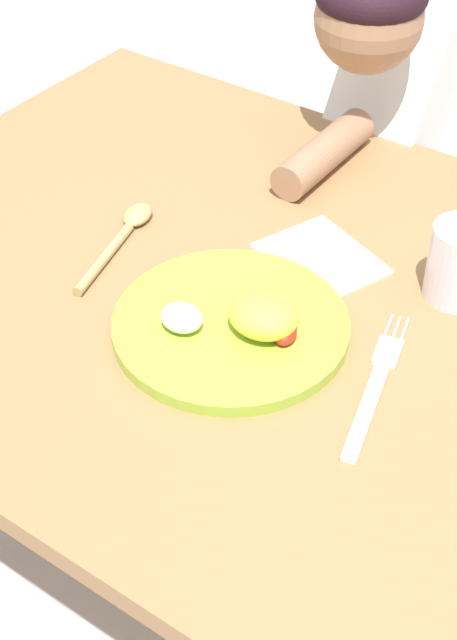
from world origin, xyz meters
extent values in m
plane|color=beige|center=(0.00, 0.00, 0.00)|extent=(8.00, 8.00, 0.00)
cube|color=#966B42|center=(0.00, 0.00, 0.66)|extent=(1.29, 0.84, 0.03)
cube|color=olive|center=(-0.54, 0.31, 0.32)|extent=(0.07, 0.07, 0.64)
cylinder|color=#94BC38|center=(-0.06, -0.08, 0.68)|extent=(0.27, 0.27, 0.02)
ellipsoid|color=yellow|center=(-0.02, -0.07, 0.71)|extent=(0.08, 0.07, 0.04)
ellipsoid|color=red|center=(0.01, -0.08, 0.70)|extent=(0.03, 0.03, 0.02)
ellipsoid|color=red|center=(-0.01, -0.05, 0.70)|extent=(0.03, 0.03, 0.02)
ellipsoid|color=red|center=(-0.02, -0.05, 0.70)|extent=(0.03, 0.04, 0.02)
ellipsoid|color=white|center=(-0.10, -0.12, 0.70)|extent=(0.05, 0.04, 0.03)
cube|color=silver|center=(0.13, -0.11, 0.67)|extent=(0.05, 0.15, 0.01)
cube|color=silver|center=(0.11, -0.01, 0.67)|extent=(0.04, 0.05, 0.01)
cylinder|color=silver|center=(0.10, 0.03, 0.67)|extent=(0.01, 0.04, 0.00)
cylinder|color=silver|center=(0.10, 0.03, 0.67)|extent=(0.01, 0.04, 0.00)
cylinder|color=silver|center=(0.09, 0.03, 0.67)|extent=(0.01, 0.04, 0.00)
cylinder|color=tan|center=(-0.26, -0.07, 0.68)|extent=(0.05, 0.14, 0.01)
ellipsoid|color=tan|center=(-0.29, 0.03, 0.68)|extent=(0.05, 0.06, 0.02)
cube|color=#405370|center=(-0.15, 0.55, 0.25)|extent=(0.17, 0.13, 0.51)
cube|color=white|center=(-0.15, 0.46, 0.65)|extent=(0.15, 0.27, 0.35)
sphere|color=#9E7051|center=(-0.15, 0.38, 0.86)|extent=(0.15, 0.15, 0.15)
cylinder|color=#9E7051|center=(-0.15, 0.28, 0.70)|extent=(0.05, 0.20, 0.05)
cube|color=white|center=(-0.04, 0.09, 0.67)|extent=(0.18, 0.16, 0.00)
camera|label=1|loc=(0.40, -0.74, 1.39)|focal=52.43mm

